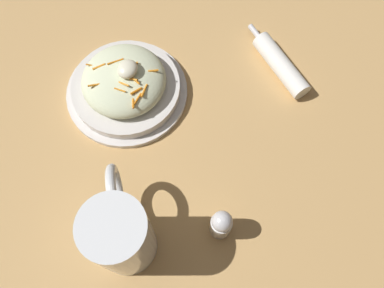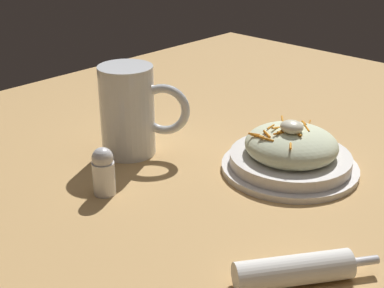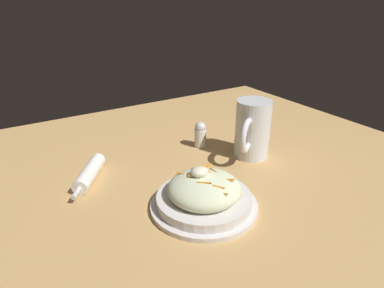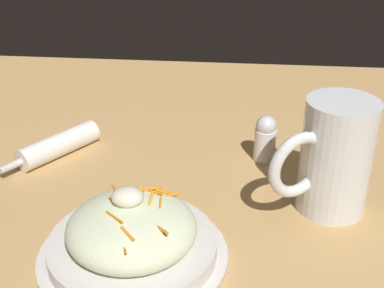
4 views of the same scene
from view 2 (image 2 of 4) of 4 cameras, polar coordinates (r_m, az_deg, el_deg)
name	(u,v)px [view 2 (image 2 of 4)]	position (r m, az deg, el deg)	size (l,w,h in m)	color
ground_plane	(286,169)	(0.92, 9.79, -2.60)	(1.43, 1.43, 0.00)	tan
salad_plate	(290,154)	(0.91, 10.11, -1.02)	(0.22, 0.22, 0.09)	silver
beer_mug	(130,115)	(0.95, -6.51, 2.96)	(0.14, 0.12, 0.16)	white
napkin_roll	(295,270)	(0.66, 10.66, -12.76)	(0.12, 0.16, 0.04)	white
salt_shaker	(103,171)	(0.83, -9.18, -2.78)	(0.03, 0.03, 0.08)	white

